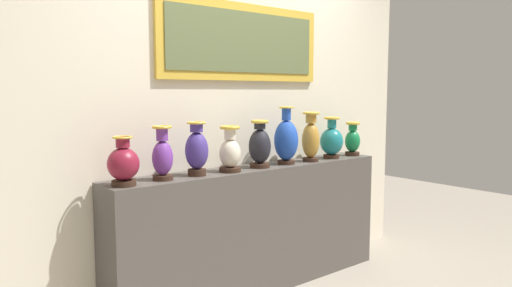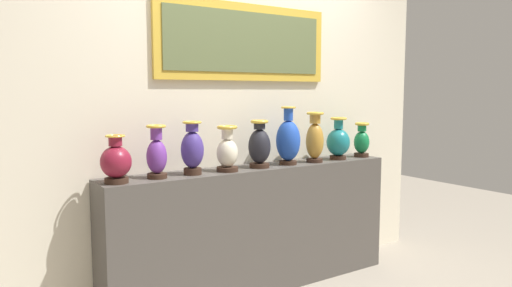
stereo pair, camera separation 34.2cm
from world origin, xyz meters
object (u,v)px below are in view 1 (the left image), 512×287
object	(u,v)px
vase_violet	(163,156)
vase_teal	(332,140)
vase_indigo	(197,150)
vase_burgundy	(123,164)
vase_ivory	(230,152)
vase_onyx	(260,146)
vase_emerald	(353,140)
vase_sapphire	(286,140)
vase_ochre	(311,138)

from	to	relation	value
vase_violet	vase_teal	bearing A→B (deg)	-0.19
vase_indigo	vase_teal	distance (m)	1.28
vase_burgundy	vase_teal	world-z (taller)	vase_teal
vase_burgundy	vase_indigo	world-z (taller)	vase_indigo
vase_ivory	vase_onyx	size ratio (longest dim) A/B	0.92
vase_indigo	vase_emerald	bearing A→B (deg)	-0.14
vase_onyx	vase_emerald	xyz separation A→B (m)	(1.02, -0.00, -0.02)
vase_violet	vase_sapphire	xyz separation A→B (m)	(1.03, -0.00, 0.03)
vase_violet	vase_ivory	xyz separation A→B (m)	(0.50, -0.02, -0.01)
vase_ivory	vase_onyx	world-z (taller)	vase_onyx
vase_burgundy	vase_violet	world-z (taller)	vase_violet
vase_emerald	vase_teal	bearing A→B (deg)	-179.75
vase_teal	vase_indigo	bearing A→B (deg)	179.78
vase_burgundy	vase_emerald	distance (m)	2.05
vase_onyx	vase_teal	size ratio (longest dim) A/B	1.01
vase_onyx	vase_burgundy	bearing A→B (deg)	-178.98
vase_violet	vase_emerald	size ratio (longest dim) A/B	1.17
vase_ivory	vase_ochre	bearing A→B (deg)	-0.45
vase_violet	vase_ochre	size ratio (longest dim) A/B	0.87
vase_burgundy	vase_ivory	xyz separation A→B (m)	(0.76, 0.01, 0.01)
vase_burgundy	vase_ochre	bearing A→B (deg)	0.00
vase_indigo	vase_sapphire	distance (m)	0.78
vase_burgundy	vase_ivory	distance (m)	0.76
vase_ivory	vase_sapphire	size ratio (longest dim) A/B	0.73
vase_violet	vase_sapphire	size ratio (longest dim) A/B	0.78
vase_onyx	vase_ochre	bearing A→B (deg)	-2.12
vase_burgundy	vase_teal	distance (m)	1.79
vase_indigo	vase_teal	world-z (taller)	vase_indigo
vase_teal	vase_burgundy	bearing A→B (deg)	-179.46
vase_ivory	vase_teal	distance (m)	1.03
vase_sapphire	vase_ochre	world-z (taller)	vase_sapphire
vase_emerald	vase_ivory	bearing A→B (deg)	-179.47
vase_indigo	vase_ivory	size ratio (longest dim) A/B	1.12
vase_burgundy	vase_sapphire	size ratio (longest dim) A/B	0.67
vase_burgundy	vase_ivory	world-z (taller)	vase_ivory
vase_violet	vase_teal	size ratio (longest dim) A/B	0.99
vase_ochre	vase_teal	distance (m)	0.26
vase_ivory	vase_sapphire	world-z (taller)	vase_sapphire
vase_burgundy	vase_sapphire	xyz separation A→B (m)	(1.29, 0.02, 0.06)
vase_indigo	vase_onyx	size ratio (longest dim) A/B	1.03
vase_burgundy	vase_onyx	distance (m)	1.03
vase_violet	vase_indigo	world-z (taller)	vase_indigo
vase_onyx	vase_emerald	size ratio (longest dim) A/B	1.19
vase_onyx	vase_violet	bearing A→B (deg)	179.74
vase_violet	vase_ochre	xyz separation A→B (m)	(1.27, -0.02, 0.03)
vase_violet	vase_ivory	world-z (taller)	vase_violet
vase_ivory	vase_violet	bearing A→B (deg)	178.18
vase_ivory	vase_onyx	xyz separation A→B (m)	(0.27, 0.01, 0.02)
vase_sapphire	vase_ochre	size ratio (longest dim) A/B	1.12
vase_onyx	vase_sapphire	xyz separation A→B (m)	(0.26, 0.00, 0.03)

